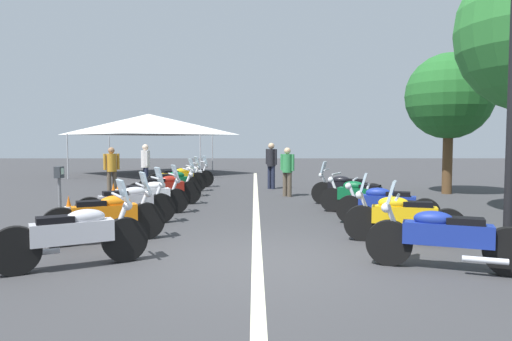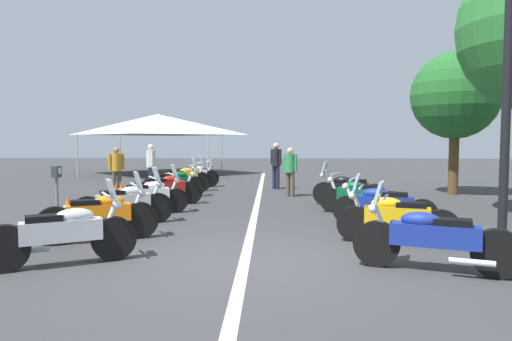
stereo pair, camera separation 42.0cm
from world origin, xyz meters
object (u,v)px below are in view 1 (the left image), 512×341
object	(u,v)px
parking_meter	(60,187)
bystander_2	(271,162)
motorcycle_left_row_2	(128,204)
traffic_cone_1	(119,192)
motorcycle_left_row_0	(75,234)
motorcycle_left_row_4	(164,189)
bystander_1	(287,168)
traffic_cone_0	(114,194)
roadside_tree_0	(449,97)
traffic_cone_2	(69,210)
motorcycle_right_row_3	(360,196)
motorcycle_left_row_7	(188,175)
motorcycle_right_row_4	(346,188)
event_tent	(149,124)
bystander_0	(146,163)
motorcycle_left_row_1	(107,216)
motorcycle_left_row_3	(148,196)
motorcycle_right_row_0	(444,236)
motorcycle_right_row_2	(386,204)
motorcycle_left_row_6	(178,178)
motorcycle_left_row_5	(171,183)
bystander_3	(112,167)

from	to	relation	value
parking_meter	bystander_2	world-z (taller)	bystander_2
motorcycle_left_row_2	traffic_cone_1	size ratio (longest dim) A/B	3.13
motorcycle_left_row_0	traffic_cone_1	xyz separation A→B (m)	(6.92, 1.44, -0.18)
motorcycle_left_row_4	bystander_1	world-z (taller)	bystander_1
motorcycle_left_row_2	traffic_cone_0	bearing A→B (deg)	84.63
motorcycle_left_row_0	roadside_tree_0	bearing A→B (deg)	16.18
traffic_cone_2	roadside_tree_0	size ratio (longest dim) A/B	0.13
motorcycle_right_row_3	motorcycle_left_row_0	bearing A→B (deg)	71.80
motorcycle_left_row_7	motorcycle_right_row_3	distance (m)	8.05
roadside_tree_0	traffic_cone_1	bearing A→B (deg)	101.32
motorcycle_left_row_2	bystander_1	world-z (taller)	bystander_1
traffic_cone_2	motorcycle_right_row_4	bearing A→B (deg)	-66.18
bystander_2	motorcycle_left_row_0	bearing A→B (deg)	27.92
motorcycle_left_row_7	event_tent	size ratio (longest dim) A/B	0.28
motorcycle_left_row_0	bystander_0	distance (m)	10.30
bystander_2	motorcycle_left_row_1	bearing A→B (deg)	24.83
motorcycle_right_row_3	traffic_cone_1	distance (m)	6.88
motorcycle_left_row_7	roadside_tree_0	size ratio (longest dim) A/B	0.41
motorcycle_left_row_2	traffic_cone_2	distance (m)	1.35
traffic_cone_2	bystander_0	xyz separation A→B (m)	(6.80, -0.04, 0.68)
traffic_cone_2	bystander_2	size ratio (longest dim) A/B	0.36
bystander_0	bystander_2	bearing A→B (deg)	157.28
motorcycle_left_row_0	traffic_cone_2	size ratio (longest dim) A/B	3.08
motorcycle_left_row_3	motorcycle_right_row_0	world-z (taller)	motorcycle_right_row_0
traffic_cone_0	bystander_0	xyz separation A→B (m)	(3.76, -0.02, 0.68)
motorcycle_left_row_3	traffic_cone_1	bearing A→B (deg)	98.11
motorcycle_right_row_0	bystander_0	size ratio (longest dim) A/B	1.26
traffic_cone_1	traffic_cone_2	distance (m)	3.53
motorcycle_right_row_3	traffic_cone_2	xyz separation A→B (m)	(-1.35, 6.54, -0.16)
motorcycle_right_row_2	parking_meter	bearing A→B (deg)	27.44
motorcycle_left_row_2	traffic_cone_0	xyz separation A→B (m)	(3.25, 1.29, -0.18)
motorcycle_left_row_0	parking_meter	bearing A→B (deg)	88.13
motorcycle_right_row_0	motorcycle_right_row_4	bearing A→B (deg)	-68.66
bystander_0	event_tent	size ratio (longest dim) A/B	0.24
traffic_cone_1	event_tent	distance (m)	11.51
motorcycle_left_row_6	traffic_cone_2	xyz separation A→B (m)	(-6.12, 1.32, -0.19)
motorcycle_left_row_3	traffic_cone_2	bearing A→B (deg)	-162.64
motorcycle_left_row_4	motorcycle_right_row_2	bearing A→B (deg)	-51.84
motorcycle_left_row_1	motorcycle_right_row_2	size ratio (longest dim) A/B	0.95
motorcycle_left_row_1	motorcycle_right_row_3	distance (m)	6.04
traffic_cone_1	bystander_1	xyz separation A→B (m)	(1.34, -5.00, 0.62)
motorcycle_right_row_3	event_tent	size ratio (longest dim) A/B	0.27
traffic_cone_2	motorcycle_right_row_3	bearing A→B (deg)	-78.30
traffic_cone_0	motorcycle_left_row_7	bearing A→B (deg)	-17.45
motorcycle_left_row_0	bystander_2	world-z (taller)	bystander_2
motorcycle_left_row_5	traffic_cone_2	size ratio (longest dim) A/B	3.12
event_tent	bystander_2	bearing A→B (deg)	-140.30
motorcycle_right_row_3	bystander_3	size ratio (longest dim) A/B	1.19
motorcycle_left_row_2	motorcycle_right_row_3	bearing A→B (deg)	-10.45
motorcycle_right_row_2	event_tent	world-z (taller)	event_tent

